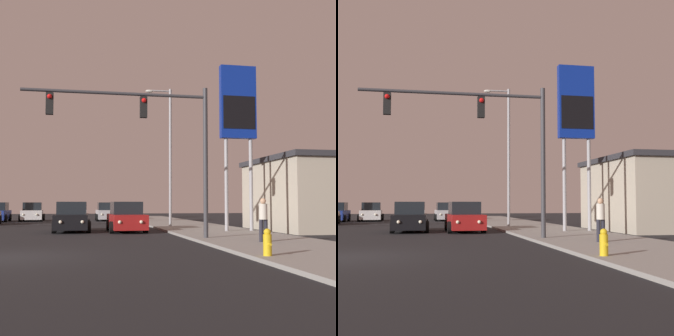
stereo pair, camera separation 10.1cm
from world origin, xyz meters
TOP-DOWN VIEW (x-y plane):
  - ground_plane at (0.00, 0.00)m, footprint 120.00×120.00m
  - sidewalk_right at (9.50, 10.00)m, footprint 5.00×60.00m
  - car_white at (-1.79, 29.37)m, footprint 2.04×4.34m
  - car_black at (1.90, 12.38)m, footprint 2.04×4.34m
  - car_silver at (4.88, 29.11)m, footprint 2.04×4.33m
  - car_red at (4.89, 11.71)m, footprint 2.04×4.34m
  - traffic_light_mast at (5.33, 4.89)m, footprint 7.87×0.36m
  - street_lamp at (7.99, 15.22)m, footprint 1.74×0.24m
  - gas_station_sign at (10.74, 9.46)m, footprint 2.00×0.42m
  - fire_hydrant at (7.43, -2.14)m, footprint 0.24×0.34m
  - pedestrian_on_sidewalk at (9.20, 2.40)m, footprint 0.34×0.32m

SIDE VIEW (x-z plane):
  - ground_plane at x=0.00m, z-range 0.00..0.00m
  - sidewalk_right at x=9.50m, z-range 0.00..0.12m
  - fire_hydrant at x=7.43m, z-range 0.11..0.87m
  - car_white at x=-1.79m, z-range -0.08..1.60m
  - car_black at x=1.90m, z-range -0.08..1.60m
  - car_silver at x=4.88m, z-range -0.08..1.60m
  - car_red at x=4.89m, z-range -0.08..1.60m
  - pedestrian_on_sidewalk at x=9.20m, z-range 0.20..1.87m
  - traffic_light_mast at x=5.33m, z-range 1.51..8.01m
  - street_lamp at x=7.99m, z-range 0.62..9.62m
  - gas_station_sign at x=10.74m, z-range 2.12..11.12m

